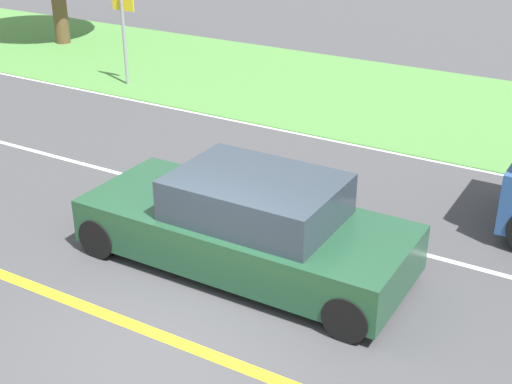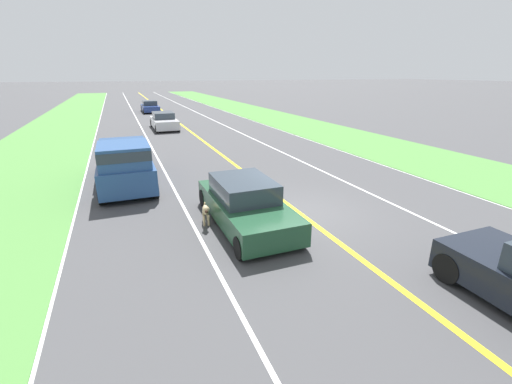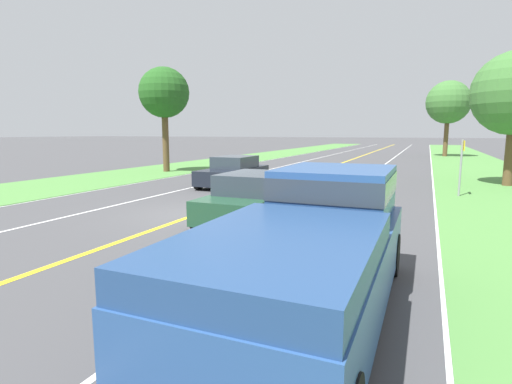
{
  "view_description": "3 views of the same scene",
  "coord_description": "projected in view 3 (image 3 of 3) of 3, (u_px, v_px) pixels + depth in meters",
  "views": [
    {
      "loc": [
        -5.51,
        -4.38,
        5.32
      ],
      "look_at": [
        1.87,
        -0.07,
        1.23
      ],
      "focal_mm": 50.0,
      "sensor_mm": 36.0,
      "label": 1
    },
    {
      "loc": [
        5.25,
        9.29,
        4.43
      ],
      "look_at": [
        1.76,
        0.53,
        1.14
      ],
      "focal_mm": 24.0,
      "sensor_mm": 36.0,
      "label": 2
    },
    {
      "loc": [
        6.61,
        -10.69,
        2.57
      ],
      "look_at": [
        2.28,
        -0.6,
        0.93
      ],
      "focal_mm": 28.0,
      "sensor_mm": 36.0,
      "label": 3
    }
  ],
  "objects": [
    {
      "name": "lane_edge_line_left",
      "position": [
        41.0,
        200.0,
        15.4
      ],
      "size": [
        0.14,
        160.0,
        0.01
      ],
      "primitive_type": "cube",
      "color": "white",
      "rests_on": "ground"
    },
    {
      "name": "street_sign",
      "position": [
        462.0,
        161.0,
        15.9
      ],
      "size": [
        0.11,
        0.64,
        2.3
      ],
      "color": "gray",
      "rests_on": "ground"
    },
    {
      "name": "dog",
      "position": [
        288.0,
        209.0,
        11.15
      ],
      "size": [
        0.33,
        1.04,
        0.71
      ],
      "rotation": [
        0.0,
        0.0,
        -0.18
      ],
      "color": "#D1B784",
      "rests_on": "ground"
    },
    {
      "name": "pickup_truck",
      "position": [
        314.0,
        245.0,
        5.64
      ],
      "size": [
        2.06,
        5.66,
        1.98
      ],
      "color": "#284C84",
      "rests_on": "ground"
    },
    {
      "name": "oncoming_car",
      "position": [
        234.0,
        172.0,
        19.39
      ],
      "size": [
        1.91,
        4.6,
        1.43
      ],
      "rotation": [
        0.0,
        0.0,
        3.14
      ],
      "color": "black",
      "rests_on": "ground"
    },
    {
      "name": "ego_car",
      "position": [
        255.0,
        198.0,
        11.91
      ],
      "size": [
        1.91,
        4.66,
        1.4
      ],
      "color": "#1E472D",
      "rests_on": "ground"
    },
    {
      "name": "ground_plane",
      "position": [
        198.0,
        214.0,
        12.67
      ],
      "size": [
        400.0,
        400.0,
        0.0
      ],
      "primitive_type": "plane",
      "color": "#424244"
    },
    {
      "name": "lane_edge_line_right",
      "position": [
        439.0,
        236.0,
        9.94
      ],
      "size": [
        0.14,
        160.0,
        0.01
      ],
      "primitive_type": "cube",
      "color": "white",
      "rests_on": "ground"
    },
    {
      "name": "roadside_tree_right_far",
      "position": [
        448.0,
        103.0,
        42.01
      ],
      "size": [
        4.49,
        4.49,
        7.97
      ],
      "color": "brown",
      "rests_on": "ground"
    },
    {
      "name": "roadside_tree_left_near",
      "position": [
        164.0,
        93.0,
        25.52
      ],
      "size": [
        3.21,
        3.21,
        6.7
      ],
      "color": "brown",
      "rests_on": "ground"
    },
    {
      "name": "centre_divider_line",
      "position": [
        197.0,
        214.0,
        12.67
      ],
      "size": [
        0.18,
        160.0,
        0.01
      ],
      "primitive_type": "cube",
      "color": "yellow",
      "rests_on": "ground"
    },
    {
      "name": "lane_dash_same_dir",
      "position": [
        304.0,
        224.0,
        11.31
      ],
      "size": [
        0.1,
        160.0,
        0.01
      ],
      "primitive_type": "cube",
      "color": "white",
      "rests_on": "ground"
    },
    {
      "name": "lane_dash_oncoming",
      "position": [
        112.0,
        206.0,
        14.03
      ],
      "size": [
        0.1,
        160.0,
        0.01
      ],
      "primitive_type": "cube",
      "color": "white",
      "rests_on": "ground"
    }
  ]
}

